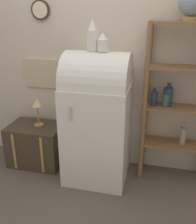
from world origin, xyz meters
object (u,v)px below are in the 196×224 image
object	(u,v)px
refrigerator	(98,116)
vase_left	(92,36)
desk_lamp	(37,106)
vase_center	(103,43)
globe	(192,2)
suitcase_trunk	(37,144)

from	to	relation	value
refrigerator	vase_left	world-z (taller)	vase_left
refrigerator	desk_lamp	distance (m)	0.74
desk_lamp	vase_center	bearing A→B (deg)	-7.56
vase_center	desk_lamp	bearing A→B (deg)	172.44
globe	desk_lamp	bearing A→B (deg)	-177.82
suitcase_trunk	vase_left	xyz separation A→B (m)	(0.73, -0.06, 1.29)
suitcase_trunk	desk_lamp	xyz separation A→B (m)	(0.04, 0.02, 0.50)
vase_left	refrigerator	bearing A→B (deg)	-4.16
vase_left	desk_lamp	distance (m)	1.06
globe	vase_left	world-z (taller)	globe
suitcase_trunk	vase_center	bearing A→B (deg)	-5.48
vase_left	vase_center	bearing A→B (deg)	-9.94
refrigerator	desk_lamp	size ratio (longest dim) A/B	4.18
vase_center	refrigerator	bearing A→B (deg)	164.54
desk_lamp	suitcase_trunk	bearing A→B (deg)	-149.38
vase_center	desk_lamp	distance (m)	1.09
suitcase_trunk	globe	distance (m)	2.26
suitcase_trunk	globe	size ratio (longest dim) A/B	2.21
suitcase_trunk	desk_lamp	distance (m)	0.50
vase_center	vase_left	bearing A→B (deg)	170.06
vase_left	desk_lamp	bearing A→B (deg)	172.81
vase_left	suitcase_trunk	bearing A→B (deg)	175.16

